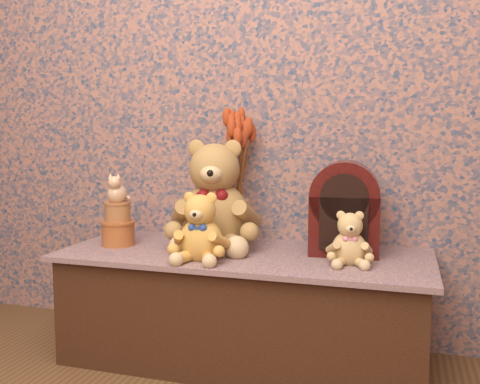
# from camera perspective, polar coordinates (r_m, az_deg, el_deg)

# --- Properties ---
(display_shelf) EXTENTS (1.42, 0.59, 0.43)m
(display_shelf) POSITION_cam_1_polar(r_m,az_deg,el_deg) (2.14, 0.40, -12.09)
(display_shelf) COLOR navy
(display_shelf) RESTS_ON ground
(teddy_large) EXTENTS (0.45, 0.50, 0.46)m
(teddy_large) POSITION_cam_1_polar(r_m,az_deg,el_deg) (2.15, -2.66, 0.26)
(teddy_large) COLOR olive
(teddy_large) RESTS_ON display_shelf
(teddy_medium) EXTENTS (0.23, 0.27, 0.27)m
(teddy_medium) POSITION_cam_1_polar(r_m,az_deg,el_deg) (1.95, -4.19, -3.35)
(teddy_medium) COLOR gold
(teddy_medium) RESTS_ON display_shelf
(teddy_small) EXTENTS (0.19, 0.22, 0.20)m
(teddy_small) POSITION_cam_1_polar(r_m,az_deg,el_deg) (1.92, 11.63, -4.56)
(teddy_small) COLOR tan
(teddy_small) RESTS_ON display_shelf
(cathedral_radio) EXTENTS (0.27, 0.20, 0.36)m
(cathedral_radio) POSITION_cam_1_polar(r_m,az_deg,el_deg) (2.06, 11.15, -1.65)
(cathedral_radio) COLOR #3A0C0A
(cathedral_radio) RESTS_ON display_shelf
(ceramic_vase) EXTENTS (0.12, 0.12, 0.18)m
(ceramic_vase) POSITION_cam_1_polar(r_m,az_deg,el_deg) (2.23, -0.41, -3.15)
(ceramic_vase) COLOR tan
(ceramic_vase) RESTS_ON display_shelf
(dried_stalks) EXTENTS (0.21, 0.21, 0.40)m
(dried_stalks) POSITION_cam_1_polar(r_m,az_deg,el_deg) (2.20, -0.42, 4.40)
(dried_stalks) COLOR #AF3D1C
(dried_stalks) RESTS_ON ceramic_vase
(biscuit_tin_lower) EXTENTS (0.17, 0.17, 0.10)m
(biscuit_tin_lower) POSITION_cam_1_polar(r_m,az_deg,el_deg) (2.25, -12.88, -4.34)
(biscuit_tin_lower) COLOR #BB8537
(biscuit_tin_lower) RESTS_ON display_shelf
(biscuit_tin_upper) EXTENTS (0.10, 0.10, 0.08)m
(biscuit_tin_upper) POSITION_cam_1_polar(r_m,az_deg,el_deg) (2.24, -12.94, -2.11)
(biscuit_tin_upper) COLOR tan
(biscuit_tin_upper) RESTS_ON biscuit_tin_lower
(cat_figurine) EXTENTS (0.11, 0.11, 0.12)m
(cat_figurine) POSITION_cam_1_polar(r_m,az_deg,el_deg) (2.22, -13.01, 0.49)
(cat_figurine) COLOR silver
(cat_figurine) RESTS_ON biscuit_tin_upper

